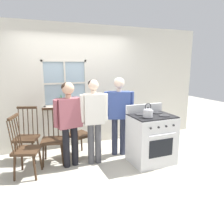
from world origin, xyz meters
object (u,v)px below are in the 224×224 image
at_px(chair_center_cluster, 25,150).
at_px(chair_near_stove, 27,138).
at_px(person_teen_center, 94,115).
at_px(chair_near_wall, 78,135).
at_px(stove, 151,138).
at_px(potted_plant, 61,103).
at_px(person_adult_right, 119,109).
at_px(kettle, 148,112).
at_px(person_elderly_left, 69,116).
at_px(chair_by_window, 53,139).

height_order(chair_center_cluster, chair_near_stove, same).
bearing_deg(person_teen_center, chair_near_stove, 158.19).
bearing_deg(chair_center_cluster, chair_near_wall, -46.13).
relative_size(chair_near_wall, person_teen_center, 0.66).
xyz_separation_m(chair_near_wall, stove, (1.21, -0.80, 0.01)).
bearing_deg(stove, potted_plant, 135.57).
relative_size(chair_center_cluster, potted_plant, 3.62).
bearing_deg(chair_near_stove, chair_near_wall, 8.88).
height_order(person_adult_right, stove, person_adult_right).
distance_m(chair_near_stove, potted_plant, 1.03).
bearing_deg(stove, chair_center_cluster, 171.03).
bearing_deg(kettle, chair_center_cluster, 166.73).
height_order(person_elderly_left, potted_plant, person_elderly_left).
bearing_deg(chair_by_window, person_elderly_left, -32.21).
bearing_deg(chair_near_wall, person_elderly_left, 128.56).
relative_size(person_adult_right, kettle, 6.45).
xyz_separation_m(chair_by_window, person_adult_right, (1.30, -0.13, 0.51)).
distance_m(chair_by_window, person_adult_right, 1.40).
xyz_separation_m(chair_by_window, kettle, (1.55, -0.82, 0.57)).
xyz_separation_m(chair_near_stove, potted_plant, (0.76, 0.40, 0.57)).
distance_m(chair_near_wall, stove, 1.45).
xyz_separation_m(chair_center_cluster, stove, (2.22, -0.35, 0.01)).
bearing_deg(chair_near_wall, stove, -142.53).
relative_size(chair_center_cluster, person_teen_center, 0.66).
relative_size(chair_near_wall, chair_near_stove, 1.00).
height_order(chair_by_window, potted_plant, potted_plant).
bearing_deg(stove, kettle, -143.30).
height_order(chair_by_window, person_elderly_left, person_elderly_left).
bearing_deg(person_elderly_left, chair_by_window, 123.40).
bearing_deg(person_teen_center, person_adult_right, 25.48).
bearing_deg(person_teen_center, chair_near_wall, 121.46).
bearing_deg(person_elderly_left, kettle, -34.17).
relative_size(chair_near_stove, stove, 0.96).
relative_size(person_teen_center, kettle, 6.40).
height_order(chair_near_wall, person_elderly_left, person_elderly_left).
relative_size(chair_by_window, chair_center_cluster, 1.00).
xyz_separation_m(chair_center_cluster, potted_plant, (0.79, 1.05, 0.57)).
bearing_deg(person_elderly_left, chair_center_cluster, 173.97).
bearing_deg(potted_plant, chair_center_cluster, -127.19).
height_order(chair_by_window, stove, stove).
height_order(person_elderly_left, stove, person_elderly_left).
relative_size(person_teen_center, potted_plant, 5.48).
height_order(chair_by_window, chair_near_stove, same).
bearing_deg(kettle, stove, 36.70).
bearing_deg(person_adult_right, stove, -33.46).
xyz_separation_m(chair_near_wall, chair_center_cluster, (-1.01, -0.45, 0.00)).
bearing_deg(potted_plant, person_teen_center, -68.24).
xyz_separation_m(chair_center_cluster, person_elderly_left, (0.77, 0.07, 0.49)).
bearing_deg(person_elderly_left, chair_near_wall, 46.81).
xyz_separation_m(person_teen_center, person_adult_right, (0.59, 0.20, 0.03)).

